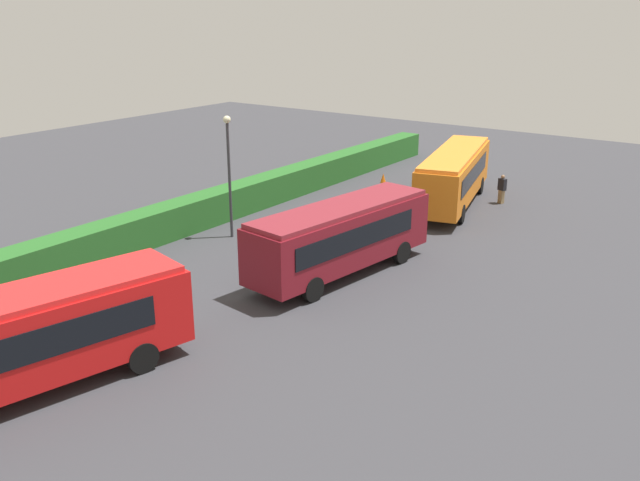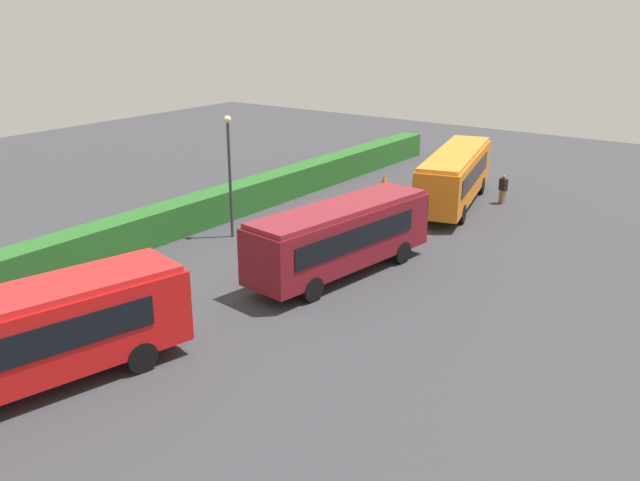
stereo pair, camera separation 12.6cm
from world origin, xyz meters
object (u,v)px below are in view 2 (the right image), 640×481
at_px(bus_maroon, 341,235).
at_px(person_right, 418,185).
at_px(person_left, 272,253).
at_px(traffic_cone, 384,178).
at_px(bus_red, 26,335).
at_px(bus_orange, 455,174).
at_px(person_far, 503,189).
at_px(lamppost, 229,163).
at_px(person_center, 326,236).

height_order(bus_maroon, person_right, bus_maroon).
relative_size(person_left, person_right, 1.02).
bearing_deg(traffic_cone, person_left, -165.64).
relative_size(bus_red, person_right, 5.97).
xyz_separation_m(bus_orange, person_left, (-14.00, 1.76, -0.93)).
height_order(bus_maroon, person_far, bus_maroon).
bearing_deg(person_far, lamppost, -9.82).
height_order(bus_orange, person_center, bus_orange).
height_order(person_center, lamppost, lamppost).
bearing_deg(bus_red, person_far, 6.00).
bearing_deg(bus_maroon, person_left, 129.19).
distance_m(person_center, lamppost, 6.04).
xyz_separation_m(person_right, person_far, (2.08, -4.36, 0.01)).
distance_m(bus_maroon, person_right, 12.81).
bearing_deg(lamppost, bus_orange, -29.14).
relative_size(bus_red, traffic_cone, 16.38).
distance_m(traffic_cone, lamppost, 14.24).
bearing_deg(bus_red, bus_maroon, 3.91).
xyz_separation_m(bus_orange, person_far, (2.03, -2.10, -0.93)).
bearing_deg(bus_red, person_left, 14.94).
xyz_separation_m(traffic_cone, lamppost, (-13.83, 0.47, 3.38)).
xyz_separation_m(bus_maroon, person_center, (1.39, 1.75, -0.80)).
bearing_deg(person_far, bus_red, 14.99).
distance_m(bus_red, bus_maroon, 13.13).
bearing_deg(bus_red, traffic_cone, 22.57).
height_order(person_far, traffic_cone, person_far).
height_order(bus_orange, person_left, bus_orange).
bearing_deg(person_right, person_center, 23.07).
bearing_deg(bus_orange, traffic_cone, 54.31).
xyz_separation_m(bus_red, lamppost, (13.93, 4.96, 1.89)).
bearing_deg(person_left, person_far, -157.14).
height_order(person_center, person_far, person_center).
relative_size(bus_red, lamppost, 1.65).
bearing_deg(person_far, bus_maroon, 16.87).
bearing_deg(person_center, bus_maroon, -94.44).
height_order(person_center, traffic_cone, person_center).
relative_size(bus_maroon, person_left, 5.65).
distance_m(bus_orange, lamppost, 13.30).
height_order(person_left, person_right, person_left).
distance_m(person_left, person_far, 16.49).
bearing_deg(traffic_cone, bus_orange, -111.40).
bearing_deg(lamppost, bus_red, -160.40).
relative_size(person_far, traffic_cone, 2.80).
bearing_deg(bus_maroon, person_far, 2.03).
height_order(bus_orange, person_right, bus_orange).
bearing_deg(person_right, person_left, 18.81).
distance_m(bus_red, lamppost, 14.91).
relative_size(person_left, traffic_cone, 2.79).
bearing_deg(person_left, person_right, -141.56).
distance_m(bus_maroon, person_left, 3.03).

